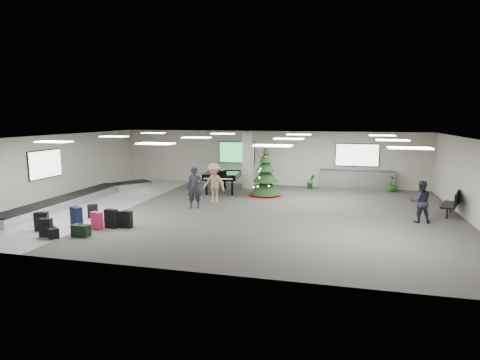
% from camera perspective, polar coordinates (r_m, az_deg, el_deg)
% --- Properties ---
extents(ground, '(18.00, 18.00, 0.00)m').
position_cam_1_polar(ground, '(17.40, 0.19, -4.42)').
color(ground, '#3B3935').
rests_on(ground, ground).
extents(room_envelope, '(18.02, 14.02, 3.21)m').
position_cam_1_polar(room_envelope, '(17.75, -0.48, 3.48)').
color(room_envelope, '#A19E93').
rests_on(room_envelope, ground).
extents(baggage_carousel, '(2.28, 9.71, 0.43)m').
position_cam_1_polar(baggage_carousel, '(20.57, -21.61, -2.35)').
color(baggage_carousel, silver).
rests_on(baggage_carousel, ground).
extents(service_counter, '(4.05, 0.65, 1.08)m').
position_cam_1_polar(service_counter, '(23.37, 16.20, 0.05)').
color(service_counter, silver).
rests_on(service_counter, ground).
extents(suitcase_0, '(0.44, 0.30, 0.65)m').
position_cam_1_polar(suitcase_0, '(15.19, -25.88, -6.11)').
color(suitcase_0, black).
rests_on(suitcase_0, ground).
extents(suitcase_1, '(0.47, 0.27, 0.72)m').
position_cam_1_polar(suitcase_1, '(15.46, -17.84, -5.24)').
color(suitcase_1, black).
rests_on(suitcase_1, ground).
extents(pink_suitcase, '(0.46, 0.33, 0.66)m').
position_cam_1_polar(pink_suitcase, '(15.47, -19.69, -5.45)').
color(pink_suitcase, '#E41D58').
rests_on(pink_suitcase, ground).
extents(suitcase_3, '(0.40, 0.23, 0.61)m').
position_cam_1_polar(suitcase_3, '(15.46, -16.79, -5.40)').
color(suitcase_3, black).
rests_on(suitcase_3, ground).
extents(navy_suitcase, '(0.53, 0.44, 0.73)m').
position_cam_1_polar(navy_suitcase, '(16.25, -22.25, -4.79)').
color(navy_suitcase, black).
rests_on(navy_suitcase, ground).
extents(suitcase_5, '(0.51, 0.40, 0.70)m').
position_cam_1_polar(suitcase_5, '(16.01, -26.37, -5.30)').
color(suitcase_5, black).
rests_on(suitcase_5, ground).
extents(green_duffel, '(0.61, 0.32, 0.42)m').
position_cam_1_polar(green_duffel, '(14.80, -21.69, -6.68)').
color(green_duffel, black).
rests_on(green_duffel, ground).
extents(suitcase_7, '(0.43, 0.23, 0.65)m').
position_cam_1_polar(suitcase_7, '(15.36, -15.88, -5.39)').
color(suitcase_7, black).
rests_on(suitcase_7, ground).
extents(suitcase_8, '(0.44, 0.37, 0.58)m').
position_cam_1_polar(suitcase_8, '(17.21, -20.20, -4.17)').
color(suitcase_8, black).
rests_on(suitcase_8, ground).
extents(black_duffel, '(0.59, 0.53, 0.36)m').
position_cam_1_polar(black_duffel, '(15.01, -25.12, -6.80)').
color(black_duffel, black).
rests_on(black_duffel, ground).
extents(christmas_tree, '(1.89, 1.89, 2.69)m').
position_cam_1_polar(christmas_tree, '(20.55, 3.67, 0.26)').
color(christmas_tree, maroon).
rests_on(christmas_tree, ground).
extents(grand_piano, '(1.95, 2.40, 1.28)m').
position_cam_1_polar(grand_piano, '(21.44, -2.60, 0.62)').
color(grand_piano, black).
rests_on(grand_piano, ground).
extents(bench, '(1.07, 1.72, 1.03)m').
position_cam_1_polar(bench, '(18.59, 27.99, -2.78)').
color(bench, black).
rests_on(bench, ground).
extents(traveler_a, '(0.76, 0.58, 1.86)m').
position_cam_1_polar(traveler_a, '(17.85, -6.46, -1.09)').
color(traveler_a, black).
rests_on(traveler_a, ground).
extents(traveler_b, '(1.35, 0.99, 1.87)m').
position_cam_1_polar(traveler_b, '(18.98, -3.73, -0.43)').
color(traveler_b, '#99805E').
rests_on(traveler_b, ground).
extents(traveler_bench, '(0.87, 0.72, 1.64)m').
position_cam_1_polar(traveler_bench, '(16.85, 24.28, -2.82)').
color(traveler_bench, black).
rests_on(traveler_bench, ground).
extents(potted_plant_left, '(0.58, 0.54, 0.85)m').
position_cam_1_polar(potted_plant_left, '(22.86, 10.02, -0.23)').
color(potted_plant_left, '#153F14').
rests_on(potted_plant_left, ground).
extents(potted_plant_right, '(0.65, 0.65, 0.90)m').
position_cam_1_polar(potted_plant_right, '(23.22, 20.75, -0.47)').
color(potted_plant_right, '#153F14').
rests_on(potted_plant_right, ground).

